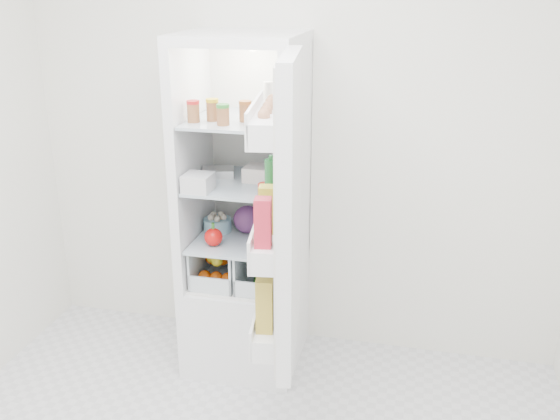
% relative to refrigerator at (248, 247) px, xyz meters
% --- Properties ---
extents(room_walls, '(3.02, 3.02, 2.61)m').
position_rel_refrigerator_xyz_m(room_walls, '(0.20, -1.25, 0.93)').
color(room_walls, white).
rests_on(room_walls, ground).
extents(refrigerator, '(0.60, 0.60, 1.80)m').
position_rel_refrigerator_xyz_m(refrigerator, '(0.00, 0.00, 0.00)').
color(refrigerator, white).
rests_on(refrigerator, ground).
extents(shelf_low, '(0.49, 0.53, 0.01)m').
position_rel_refrigerator_xyz_m(shelf_low, '(-0.00, -0.06, 0.07)').
color(shelf_low, '#AEBFCC').
rests_on(shelf_low, refrigerator).
extents(shelf_mid, '(0.49, 0.53, 0.02)m').
position_rel_refrigerator_xyz_m(shelf_mid, '(-0.00, -0.06, 0.38)').
color(shelf_mid, '#AEBFCC').
rests_on(shelf_mid, refrigerator).
extents(shelf_top, '(0.49, 0.53, 0.02)m').
position_rel_refrigerator_xyz_m(shelf_top, '(-0.00, -0.06, 0.71)').
color(shelf_top, '#AEBFCC').
rests_on(shelf_top, refrigerator).
extents(crisper_left, '(0.23, 0.46, 0.22)m').
position_rel_refrigerator_xyz_m(crisper_left, '(-0.12, -0.06, -0.06)').
color(crisper_left, silver).
rests_on(crisper_left, refrigerator).
extents(crisper_right, '(0.23, 0.46, 0.22)m').
position_rel_refrigerator_xyz_m(crisper_right, '(0.12, -0.06, -0.06)').
color(crisper_right, silver).
rests_on(crisper_right, refrigerator).
extents(condiment_jars, '(0.46, 0.16, 0.08)m').
position_rel_refrigerator_xyz_m(condiment_jars, '(-0.00, -0.17, 0.76)').
color(condiment_jars, '#B21919').
rests_on(condiment_jars, shelf_top).
extents(squeeze_bottle, '(0.06, 0.06, 0.18)m').
position_rel_refrigerator_xyz_m(squeeze_bottle, '(0.12, 0.00, 0.81)').
color(squeeze_bottle, silver).
rests_on(squeeze_bottle, shelf_top).
extents(tub_white, '(0.14, 0.14, 0.09)m').
position_rel_refrigerator_xyz_m(tub_white, '(-0.17, -0.26, 0.44)').
color(tub_white, silver).
rests_on(tub_white, shelf_mid).
extents(tub_cream, '(0.14, 0.14, 0.08)m').
position_rel_refrigerator_xyz_m(tub_cream, '(0.07, -0.03, 0.43)').
color(tub_cream, white).
rests_on(tub_cream, shelf_mid).
extents(tin_red, '(0.11, 0.11, 0.06)m').
position_rel_refrigerator_xyz_m(tin_red, '(0.18, -0.26, 0.42)').
color(tin_red, red).
rests_on(tin_red, shelf_mid).
extents(foil_tray, '(0.19, 0.17, 0.04)m').
position_rel_refrigerator_xyz_m(foil_tray, '(-0.16, 0.00, 0.41)').
color(foil_tray, silver).
rests_on(foil_tray, shelf_mid).
extents(red_cabbage, '(0.15, 0.15, 0.15)m').
position_rel_refrigerator_xyz_m(red_cabbage, '(0.00, 0.01, 0.16)').
color(red_cabbage, '#561D57').
rests_on(red_cabbage, shelf_low).
extents(bell_pepper, '(0.09, 0.09, 0.09)m').
position_rel_refrigerator_xyz_m(bell_pepper, '(-0.12, -0.21, 0.13)').
color(bell_pepper, red).
rests_on(bell_pepper, shelf_low).
extents(mushroom_bowl, '(0.20, 0.20, 0.07)m').
position_rel_refrigerator_xyz_m(mushroom_bowl, '(-0.17, -0.01, 0.12)').
color(mushroom_bowl, '#96CEE0').
rests_on(mushroom_bowl, shelf_low).
extents(citrus_pile, '(0.20, 0.24, 0.16)m').
position_rel_refrigerator_xyz_m(citrus_pile, '(-0.13, -0.12, -0.07)').
color(citrus_pile, '#E3540B').
rests_on(citrus_pile, refrigerator).
extents(veg_pile, '(0.16, 0.30, 0.10)m').
position_rel_refrigerator_xyz_m(veg_pile, '(0.13, -0.06, -0.10)').
color(veg_pile, '#174517').
rests_on(veg_pile, refrigerator).
extents(fridge_door, '(0.25, 0.60, 1.30)m').
position_rel_refrigerator_xyz_m(fridge_door, '(0.34, -0.63, 0.43)').
color(fridge_door, white).
rests_on(fridge_door, refrigerator).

